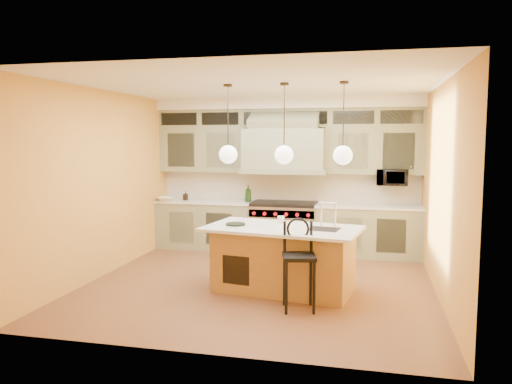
% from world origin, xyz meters
% --- Properties ---
extents(floor, '(5.00, 5.00, 0.00)m').
position_xyz_m(floor, '(0.00, 0.00, 0.00)').
color(floor, brown).
rests_on(floor, ground).
extents(ceiling, '(5.00, 5.00, 0.00)m').
position_xyz_m(ceiling, '(0.00, 0.00, 2.90)').
color(ceiling, white).
rests_on(ceiling, wall_back).
extents(wall_back, '(5.00, 0.00, 5.00)m').
position_xyz_m(wall_back, '(0.00, 2.50, 1.45)').
color(wall_back, gold).
rests_on(wall_back, ground).
extents(wall_front, '(5.00, 0.00, 5.00)m').
position_xyz_m(wall_front, '(0.00, -2.50, 1.45)').
color(wall_front, gold).
rests_on(wall_front, ground).
extents(wall_left, '(0.00, 5.00, 5.00)m').
position_xyz_m(wall_left, '(-2.50, 0.00, 1.45)').
color(wall_left, gold).
rests_on(wall_left, ground).
extents(wall_right, '(0.00, 5.00, 5.00)m').
position_xyz_m(wall_right, '(2.50, 0.00, 1.45)').
color(wall_right, gold).
rests_on(wall_right, ground).
extents(back_cabinetry, '(5.00, 0.77, 2.90)m').
position_xyz_m(back_cabinetry, '(0.00, 2.23, 1.43)').
color(back_cabinetry, '#979971').
rests_on(back_cabinetry, floor).
extents(range, '(1.20, 0.74, 0.96)m').
position_xyz_m(range, '(0.00, 2.14, 0.49)').
color(range, silver).
rests_on(range, floor).
extents(kitchen_island, '(2.27, 1.46, 1.35)m').
position_xyz_m(kitchen_island, '(0.40, -0.25, 0.47)').
color(kitchen_island, olive).
rests_on(kitchen_island, floor).
extents(counter_stool, '(0.48, 0.48, 1.14)m').
position_xyz_m(counter_stool, '(0.72, -0.96, 0.65)').
color(counter_stool, black).
rests_on(counter_stool, floor).
extents(microwave, '(0.54, 0.37, 0.30)m').
position_xyz_m(microwave, '(1.95, 2.25, 1.45)').
color(microwave, black).
rests_on(microwave, back_cabinetry).
extents(oil_bottle_a, '(0.13, 0.13, 0.33)m').
position_xyz_m(oil_bottle_a, '(-0.70, 2.15, 1.10)').
color(oil_bottle_a, black).
rests_on(oil_bottle_a, back_cabinetry).
extents(oil_bottle_b, '(0.09, 0.09, 0.18)m').
position_xyz_m(oil_bottle_b, '(-1.97, 2.15, 1.03)').
color(oil_bottle_b, black).
rests_on(oil_bottle_b, back_cabinetry).
extents(fruit_bowl, '(0.36, 0.36, 0.08)m').
position_xyz_m(fruit_bowl, '(-2.30, 1.92, 0.98)').
color(fruit_bowl, white).
rests_on(fruit_bowl, back_cabinetry).
extents(cup, '(0.11, 0.11, 0.10)m').
position_xyz_m(cup, '(0.31, 0.04, 0.97)').
color(cup, silver).
rests_on(cup, kitchen_island).
extents(pendant_left, '(0.26, 0.26, 1.11)m').
position_xyz_m(pendant_left, '(-0.40, -0.25, 1.95)').
color(pendant_left, '#2D2319').
rests_on(pendant_left, ceiling).
extents(pendant_center, '(0.26, 0.26, 1.11)m').
position_xyz_m(pendant_center, '(0.40, -0.25, 1.95)').
color(pendant_center, '#2D2319').
rests_on(pendant_center, ceiling).
extents(pendant_right, '(0.26, 0.26, 1.11)m').
position_xyz_m(pendant_right, '(1.20, -0.25, 1.95)').
color(pendant_right, '#2D2319').
rests_on(pendant_right, ceiling).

